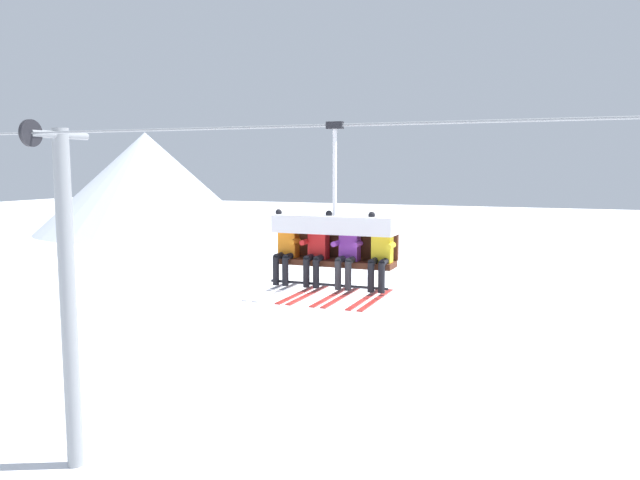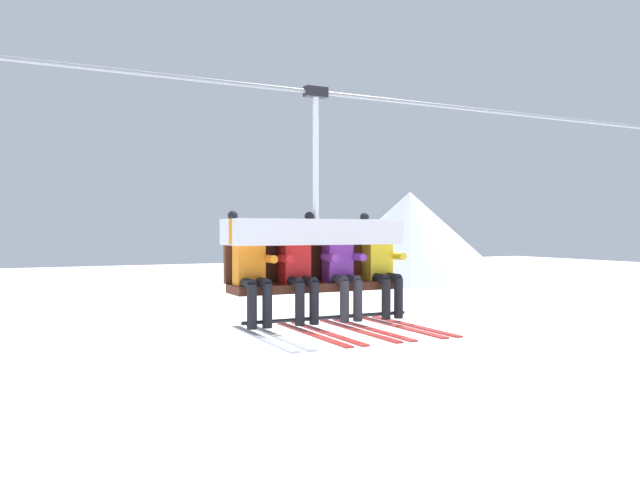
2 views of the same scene
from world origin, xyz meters
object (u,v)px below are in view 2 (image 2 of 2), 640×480
object	(u,v)px
chairlift_chair	(313,243)
skier_yellow	(382,266)
skier_red	(299,268)
skier_purple	(342,269)
skier_orange	(252,269)

from	to	relation	value
chairlift_chair	skier_yellow	size ratio (longest dim) A/B	1.60
chairlift_chair	skier_red	world-z (taller)	chairlift_chair
chairlift_chair	skier_yellow	distance (m)	0.91
skier_purple	skier_yellow	xyz separation A→B (m)	(0.56, 0.01, 0.02)
skier_orange	skier_red	world-z (taller)	same
skier_red	skier_yellow	xyz separation A→B (m)	(1.12, 0.00, 0.00)
chairlift_chair	skier_purple	size ratio (longest dim) A/B	1.60
skier_red	skier_purple	size ratio (longest dim) A/B	1.00
chairlift_chair	skier_yellow	xyz separation A→B (m)	(0.84, -0.21, -0.28)
skier_red	skier_purple	xyz separation A→B (m)	(0.56, -0.01, -0.02)
chairlift_chair	skier_orange	world-z (taller)	chairlift_chair
skier_purple	skier_yellow	size ratio (longest dim) A/B	1.00
skier_orange	skier_yellow	size ratio (longest dim) A/B	1.00
chairlift_chair	skier_purple	bearing A→B (deg)	-38.12
chairlift_chair	skier_orange	bearing A→B (deg)	-165.83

